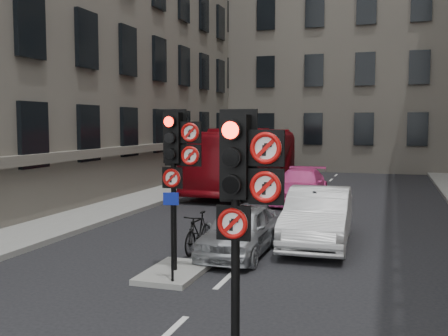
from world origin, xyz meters
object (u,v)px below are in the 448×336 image
Objects in this scene: bus_red at (246,159)px; motorcyclist at (313,218)px; signal_near at (242,185)px; car_white at (318,217)px; car_silver at (240,230)px; info_sign at (172,224)px; signal_far at (177,155)px; motorcycle at (198,232)px; car_pink at (300,186)px.

motorcyclist is at bearing -64.10° from bus_red.
motorcyclist is (4.97, -11.16, -0.81)m from bus_red.
signal_near reaches higher than bus_red.
signal_near is at bearing -91.90° from car_white.
signal_near is at bearing -73.46° from car_silver.
car_silver is at bearing 106.03° from signal_near.
info_sign is at bearing -78.33° from bus_red.
signal_far is at bearing -78.61° from bus_red.
signal_near is 1.00× the size of signal_far.
bus_red reaches higher than car_silver.
signal_far reaches higher than signal_near.
info_sign is at bearing -77.64° from motorcycle.
motorcyclist is at bearing 50.80° from info_sign.
info_sign is (0.52, -2.95, 0.80)m from motorcycle.
car_pink is (-1.80, 15.63, -1.87)m from signal_near.
signal_far reaches higher than car_pink.
bus_red is at bearing 105.05° from car_silver.
info_sign is (-2.25, -4.66, 0.56)m from motorcyclist.
signal_near is 6.76m from car_silver.
motorcycle is at bearing -175.49° from car_silver.
car_silver is 0.77× the size of car_pink.
car_white is (-0.02, 7.97, -1.80)m from signal_near.
motorcycle is (-2.91, 6.14, -2.06)m from signal_near.
signal_near is 1.92× the size of info_sign.
info_sign reaches higher than car_pink.
car_silver is at bearing 69.94° from signal_far.
bus_red is at bearing 112.69° from car_white.
signal_far reaches higher than car_white.
signal_near is 0.32× the size of bus_red.
car_pink is 12.46m from info_sign.
bus_red is (-3.32, 12.79, 0.93)m from car_silver.
motorcycle is 1.15× the size of motorcyclist.
signal_near is at bearing -83.89° from car_pink.
signal_near reaches higher than motorcycle.
signal_far is 11.82m from car_pink.
car_silver is 2.02× the size of info_sign.
bus_red reaches higher than info_sign.
car_pink is at bearing 90.55° from car_silver.
bus_red is at bearing 101.97° from motorcycle.
car_silver is at bearing 24.56° from motorcyclist.
motorcyclist is (1.65, 1.63, 0.12)m from car_silver.
motorcycle is at bearing 86.60° from info_sign.
car_white is (2.58, 3.97, -1.92)m from signal_far.
motorcycle is at bearing -78.40° from bus_red.
car_silver is 2.15× the size of motorcycle.
car_silver is 0.33× the size of bus_red.
bus_red is 7.41× the size of motorcyclist.
signal_far is (-2.60, 4.00, 0.12)m from signal_near.
signal_far is at bearing 91.34° from info_sign.
signal_far is 1.92× the size of info_sign.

